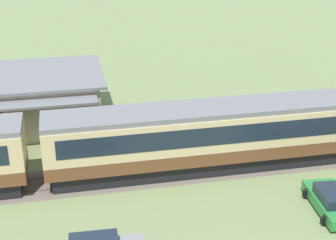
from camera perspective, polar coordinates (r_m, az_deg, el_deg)
name	(u,v)px	position (r m, az deg, el deg)	size (l,w,h in m)	color
ground_plane	(331,151)	(35.44, 17.64, -3.33)	(600.00, 600.00, 0.00)	#707F51
passenger_train	(205,135)	(30.89, 4.09, -1.63)	(57.63, 3.12, 4.03)	brown
railway_track	(194,168)	(31.74, 2.87, -5.38)	(127.11, 3.60, 0.04)	#665B51
station_building	(9,101)	(38.63, -17.24, 2.08)	(13.60, 9.22, 3.81)	#BCB293
parked_car_green	(333,201)	(28.74, 17.80, -8.54)	(2.51, 4.34, 1.27)	#287A38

